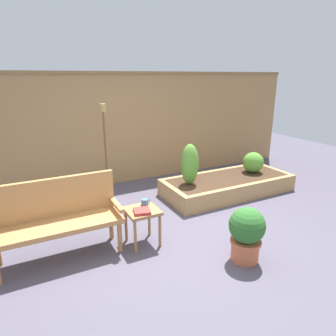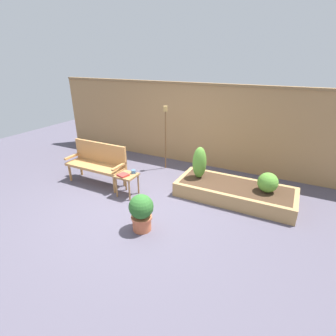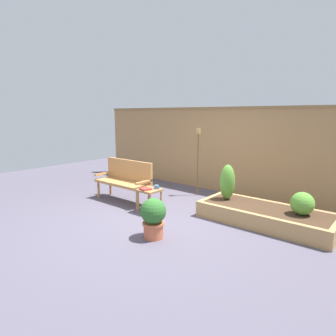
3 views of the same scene
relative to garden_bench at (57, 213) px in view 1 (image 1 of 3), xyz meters
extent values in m
plane|color=#514C5B|center=(1.37, -0.45, -0.54)|extent=(14.00, 14.00, 0.00)
cube|color=#A37A4C|center=(1.37, 2.15, 0.51)|extent=(8.40, 0.10, 2.10)
cube|color=olive|center=(1.37, 2.15, 1.59)|extent=(8.40, 0.14, 0.06)
cylinder|color=#B77F47|center=(0.66, 0.08, -0.34)|extent=(0.06, 0.06, 0.40)
cylinder|color=#B77F47|center=(0.66, -0.28, -0.34)|extent=(0.06, 0.06, 0.40)
cube|color=#B77F47|center=(0.00, -0.10, -0.11)|extent=(1.44, 0.48, 0.06)
cube|color=#B77F47|center=(0.00, 0.11, 0.16)|extent=(1.44, 0.06, 0.48)
cube|color=#B77F47|center=(0.69, -0.10, 0.02)|extent=(0.06, 0.48, 0.04)
cylinder|color=#9E7042|center=(1.14, -0.07, -0.32)|extent=(0.04, 0.04, 0.44)
cylinder|color=#9E7042|center=(1.14, -0.40, -0.32)|extent=(0.04, 0.04, 0.44)
cylinder|color=#9E7042|center=(0.81, -0.07, -0.32)|extent=(0.04, 0.04, 0.44)
cylinder|color=#9E7042|center=(0.81, -0.40, -0.32)|extent=(0.04, 0.04, 0.44)
cube|color=#9E7042|center=(0.98, -0.23, -0.08)|extent=(0.40, 0.40, 0.04)
cylinder|color=teal|center=(1.07, -0.12, -0.03)|extent=(0.09, 0.09, 0.08)
torus|color=teal|center=(1.12, -0.12, -0.03)|extent=(0.06, 0.01, 0.06)
cube|color=#B2332D|center=(0.94, -0.31, -0.05)|extent=(0.23, 0.23, 0.04)
cylinder|color=#C66642|center=(1.90, -1.12, -0.43)|extent=(0.32, 0.32, 0.23)
cylinder|color=#C66642|center=(1.90, -1.12, -0.30)|extent=(0.36, 0.36, 0.04)
sphere|color=#2D6628|center=(1.90, -1.12, -0.09)|extent=(0.42, 0.42, 0.42)
cube|color=#AD8451|center=(3.05, 0.21, -0.39)|extent=(2.40, 0.09, 0.30)
cube|color=#AD8451|center=(3.05, 1.12, -0.39)|extent=(2.40, 0.09, 0.30)
cube|color=#AD8451|center=(1.90, 0.67, -0.39)|extent=(0.09, 0.82, 0.30)
cube|color=#AD8451|center=(4.21, 0.67, -0.39)|extent=(0.09, 0.82, 0.30)
cube|color=#422D1E|center=(3.05, 0.67, -0.39)|extent=(2.22, 0.82, 0.30)
cylinder|color=brown|center=(2.24, 0.69, -0.21)|extent=(0.04, 0.04, 0.06)
ellipsoid|color=#569333|center=(2.24, 0.69, 0.11)|extent=(0.30, 0.30, 0.70)
cylinder|color=brown|center=(3.66, 0.69, -0.21)|extent=(0.04, 0.04, 0.06)
sphere|color=#569333|center=(3.66, 0.69, -0.05)|extent=(0.39, 0.39, 0.39)
cylinder|color=brown|center=(1.02, 1.44, 0.21)|extent=(0.03, 0.03, 1.52)
cylinder|color=#AD894C|center=(1.02, 1.44, 1.04)|extent=(0.10, 0.10, 0.13)
camera|label=1|loc=(-0.29, -3.39, 1.54)|focal=31.74mm
camera|label=2|loc=(3.96, -4.15, 2.17)|focal=27.34mm
camera|label=3|loc=(4.94, -4.39, 1.45)|focal=31.16mm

